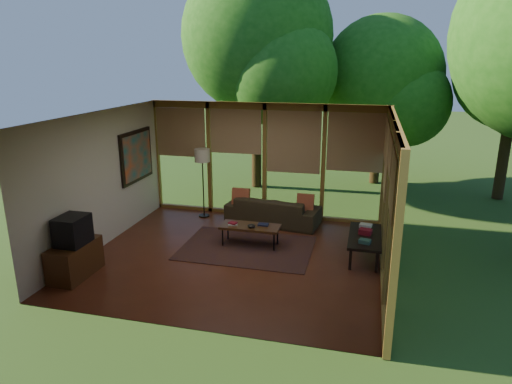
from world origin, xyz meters
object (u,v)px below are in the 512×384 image
(coffee_table, at_px, (250,227))
(television, at_px, (72,230))
(side_console, at_px, (365,237))
(floor_lamp, at_px, (202,159))
(sofa, at_px, (273,210))
(media_cabinet, at_px, (75,260))

(coffee_table, bearing_deg, television, -141.61)
(side_console, bearing_deg, floor_lamp, 158.40)
(sofa, height_order, side_console, sofa)
(television, distance_m, floor_lamp, 3.70)
(sofa, height_order, coffee_table, sofa)
(sofa, height_order, media_cabinet, sofa)
(coffee_table, bearing_deg, floor_lamp, 136.58)
(sofa, xyz_separation_m, side_console, (2.08, -1.44, 0.10))
(floor_lamp, relative_size, side_console, 1.18)
(sofa, distance_m, coffee_table, 1.40)
(coffee_table, bearing_deg, sofa, 82.81)
(television, xyz_separation_m, coffee_table, (2.59, 2.05, -0.46))
(media_cabinet, relative_size, floor_lamp, 0.61)
(sofa, relative_size, television, 3.85)
(floor_lamp, bearing_deg, coffee_table, -43.42)
(media_cabinet, xyz_separation_m, coffee_table, (2.61, 2.05, 0.09))
(side_console, bearing_deg, media_cabinet, -157.65)
(media_cabinet, distance_m, television, 0.55)
(floor_lamp, bearing_deg, television, -106.77)
(sofa, distance_m, media_cabinet, 4.43)
(floor_lamp, distance_m, side_console, 4.20)
(floor_lamp, bearing_deg, media_cabinet, -107.07)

